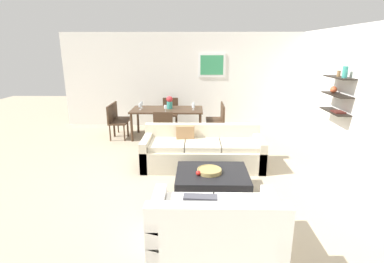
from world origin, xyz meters
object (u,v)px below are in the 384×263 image
object	(u,v)px
dining_chair_left_near	(115,120)
dining_chair_right_far	(218,117)
dining_chair_head	(170,111)
wine_glass_left_near	(140,105)
loveseat_white	(215,228)
wine_glass_foot	(165,107)
wine_glass_left_far	(142,104)
dining_chair_foot	(164,127)
coffee_table	(212,183)
wine_glass_right_far	(193,104)
wine_glass_head	(168,102)
sofa_beige	(202,152)
decorative_bowl	(209,171)
apple_on_coffee_table	(198,173)
dining_chair_left_far	(119,116)
dining_chair_right_near	(219,120)
dining_table	(167,112)
centerpiece_vase	(170,102)
wine_glass_right_near	(193,106)

from	to	relation	value
dining_chair_left_near	dining_chair_right_far	distance (m)	2.68
dining_chair_head	wine_glass_left_near	distance (m)	1.24
loveseat_white	dining_chair_right_far	xyz separation A→B (m)	(0.34, 4.71, 0.21)
loveseat_white	wine_glass_foot	bearing A→B (deg)	103.44
wine_glass_left_far	dining_chair_foot	bearing A→B (deg)	-55.22
dining_chair_left_near	dining_chair_foot	distance (m)	1.48
coffee_table	wine_glass_right_far	size ratio (longest dim) A/B	7.25
wine_glass_head	wine_glass_foot	world-z (taller)	wine_glass_foot
sofa_beige	dining_chair_right_far	distance (m)	2.23
decorative_bowl	apple_on_coffee_table	bearing A→B (deg)	-147.34
wine_glass_head	wine_glass_foot	xyz separation A→B (m)	(-0.00, -0.80, 0.02)
apple_on_coffee_table	dining_chair_left_far	world-z (taller)	dining_chair_left_far
dining_chair_right_near	coffee_table	bearing A→B (deg)	-95.97
dining_chair_left_far	dining_chair_right_far	bearing A→B (deg)	0.00
loveseat_white	wine_glass_foot	world-z (taller)	wine_glass_foot
decorative_bowl	dining_table	bearing A→B (deg)	107.05
sofa_beige	wine_glass_left_near	xyz separation A→B (m)	(-1.56, 1.85, 0.57)
apple_on_coffee_table	dining_table	size ratio (longest dim) A/B	0.04
sofa_beige	wine_glass_head	size ratio (longest dim) A/B	14.74
sofa_beige	coffee_table	distance (m)	1.19
sofa_beige	dining_chair_left_near	bearing A→B (deg)	141.34
wine_glass_left_near	centerpiece_vase	bearing A→B (deg)	12.95
centerpiece_vase	wine_glass_head	bearing A→B (deg)	100.21
dining_table	wine_glass_left_near	world-z (taller)	wine_glass_left_near
wine_glass_foot	centerpiece_vase	size ratio (longest dim) A/B	0.54
apple_on_coffee_table	wine_glass_left_far	bearing A→B (deg)	113.57
dining_chair_right_far	wine_glass_left_far	xyz separation A→B (m)	(-2.00, -0.09, 0.36)
sofa_beige	wine_glass_foot	distance (m)	1.89
decorative_bowl	wine_glass_right_far	distance (m)	3.32
wine_glass_left_far	wine_glass_right_far	bearing A→B (deg)	0.00
dining_chair_left_far	wine_glass_left_far	world-z (taller)	wine_glass_left_far
dining_chair_left_far	wine_glass_foot	size ratio (longest dim) A/B	5.01
decorative_bowl	dining_chair_left_near	xyz separation A→B (m)	(-2.29, 2.95, 0.09)
wine_glass_left_near	dining_chair_left_near	bearing A→B (deg)	-171.79
dining_chair_foot	wine_glass_left_far	bearing A→B (deg)	124.78
loveseat_white	wine_glass_head	bearing A→B (deg)	101.32
coffee_table	dining_table	world-z (taller)	dining_table
dining_chair_left_far	wine_glass_right_far	distance (m)	2.03
dining_chair_head	wine_glass_right_far	world-z (taller)	wine_glass_right_far
dining_chair_foot	wine_glass_right_far	distance (m)	1.24
coffee_table	wine_glass_left_far	world-z (taller)	wine_glass_left_far
wine_glass_left_near	centerpiece_vase	world-z (taller)	centerpiece_vase
dining_chair_left_far	centerpiece_vase	xyz separation A→B (m)	(1.38, -0.15, 0.42)
wine_glass_right_near	wine_glass_left_far	bearing A→B (deg)	170.53
coffee_table	apple_on_coffee_table	distance (m)	0.34
coffee_table	wine_glass_foot	bearing A→B (deg)	110.28
dining_chair_left_near	dining_chair_left_far	xyz separation A→B (m)	(0.00, 0.41, 0.00)
wine_glass_left_far	wine_glass_head	bearing A→B (deg)	22.73
coffee_table	loveseat_white	bearing A→B (deg)	-91.40
coffee_table	centerpiece_vase	distance (m)	3.42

